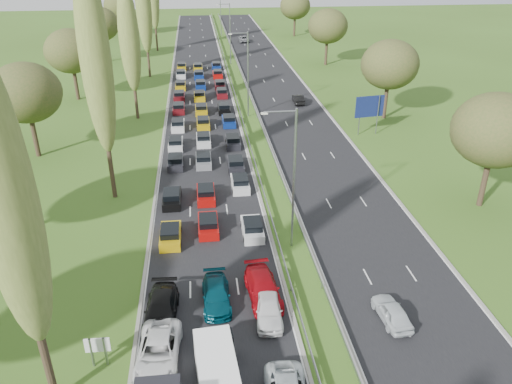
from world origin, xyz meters
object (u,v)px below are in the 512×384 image
near_car_3 (161,309)px  white_van_rear (217,371)px  near_car_2 (158,351)px  direction_sign (369,108)px  info_sign (98,348)px

near_car_3 → white_van_rear: size_ratio=0.95×
near_car_2 → white_van_rear: white_van_rear is taller
direction_sign → info_sign: bearing=-127.7°
near_car_2 → direction_sign: size_ratio=1.05×
near_car_2 → white_van_rear: size_ratio=0.98×
near_car_3 → white_van_rear: 7.15m
near_car_3 → near_car_2: bearing=-85.9°
info_sign → direction_sign: (28.80, 37.30, 2.20)m
near_car_2 → info_sign: bearing=-177.9°
near_car_3 → direction_sign: 42.08m
info_sign → direction_sign: 47.17m
near_car_3 → white_van_rear: (3.49, -6.23, 0.36)m
near_car_2 → direction_sign: (25.29, 37.40, 2.79)m
near_car_3 → info_sign: info_sign is taller
info_sign → white_van_rear: bearing=-19.2°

